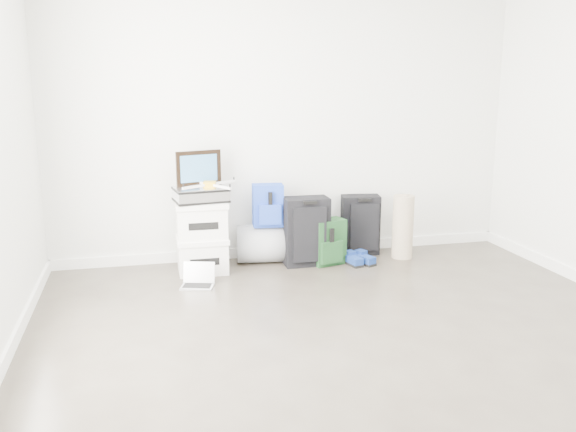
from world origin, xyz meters
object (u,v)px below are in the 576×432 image
object	(u,v)px
briefcase	(201,195)
laptop	(198,280)
boxes_stack	(202,237)
duffel_bag	(268,244)
large_suitcase	(306,231)
carry_on	(360,225)

from	to	relation	value
briefcase	laptop	world-z (taller)	briefcase
boxes_stack	briefcase	bearing A→B (deg)	0.00
briefcase	duffel_bag	size ratio (longest dim) A/B	0.77
large_suitcase	laptop	xyz separation A→B (m)	(-1.05, -0.37, -0.27)
laptop	boxes_stack	bearing A→B (deg)	94.62
large_suitcase	duffel_bag	bearing A→B (deg)	152.51
large_suitcase	laptop	size ratio (longest dim) A/B	2.05
duffel_bag	carry_on	xyz separation A→B (m)	(0.96, 0.07, 0.11)
large_suitcase	carry_on	xyz separation A→B (m)	(0.63, 0.24, -0.03)
briefcase	laptop	bearing A→B (deg)	-109.65
duffel_bag	large_suitcase	xyz separation A→B (m)	(0.33, -0.17, 0.14)
boxes_stack	laptop	world-z (taller)	boxes_stack
boxes_stack	laptop	xyz separation A→B (m)	(-0.08, -0.38, -0.28)
boxes_stack	briefcase	xyz separation A→B (m)	(0.00, 0.00, 0.39)
carry_on	duffel_bag	bearing A→B (deg)	-165.09
briefcase	laptop	xyz separation A→B (m)	(-0.08, -0.38, -0.67)
briefcase	duffel_bag	world-z (taller)	briefcase
briefcase	laptop	size ratio (longest dim) A/B	1.44
carry_on	laptop	world-z (taller)	carry_on
briefcase	boxes_stack	bearing A→B (deg)	0.00
boxes_stack	carry_on	distance (m)	1.61
briefcase	large_suitcase	distance (m)	1.05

